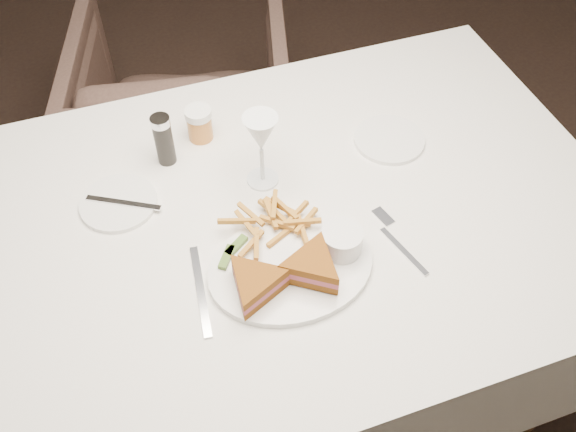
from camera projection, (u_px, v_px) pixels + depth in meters
The scene contains 4 objects.
ground at pixel (206, 349), 1.95m from camera, with size 5.00×5.00×0.00m, color black.
table at pixel (281, 311), 1.60m from camera, with size 1.42×0.94×0.75m, color silver.
chair_far at pixel (186, 106), 2.15m from camera, with size 0.68×0.63×0.70m, color #432F29.
table_setting at pixel (272, 222), 1.25m from camera, with size 0.77×0.65×0.18m.
Camera 1 is at (-0.10, -0.98, 1.75)m, focal length 40.00 mm.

